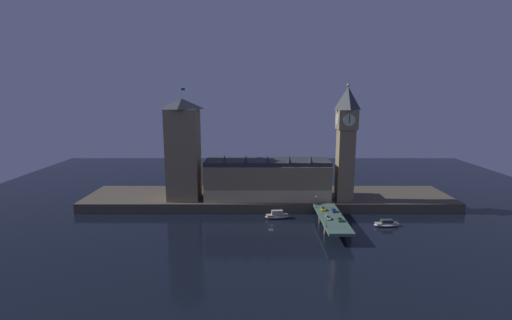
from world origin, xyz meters
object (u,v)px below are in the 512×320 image
car_northbound_trail (330,218)px  boat_upstream (279,216)px  pedestrian_mid_walk (343,214)px  boat_downstream (388,224)px  car_northbound_lead (324,209)px  victoria_tower (185,149)px  street_lamp_far (318,200)px  street_lamp_near (328,219)px  clock_tower (347,140)px  car_southbound_trail (335,211)px  car_southbound_lead (341,220)px

car_northbound_trail → boat_upstream: (-23.73, 18.87, -5.20)m
boat_upstream → pedestrian_mid_walk: bearing=-24.2°
car_northbound_trail → boat_downstream: size_ratio=0.34×
car_northbound_lead → pedestrian_mid_walk: pedestrian_mid_walk is taller
boat_downstream → victoria_tower: bearing=163.4°
street_lamp_far → boat_upstream: street_lamp_far is taller
car_northbound_lead → street_lamp_near: bearing=-96.8°
clock_tower → car_northbound_lead: clock_tower is taller
street_lamp_near → car_southbound_trail: bearing=69.9°
car_southbound_lead → street_lamp_near: 11.88m
car_southbound_lead → car_southbound_trail: car_southbound_lead is taller
clock_tower → street_lamp_near: bearing=-112.1°
clock_tower → pedestrian_mid_walk: 45.80m
street_lamp_far → boat_downstream: (34.30, -11.57, -9.08)m
car_northbound_trail → boat_upstream: 30.76m
clock_tower → boat_downstream: (15.71, -27.90, -39.32)m
pedestrian_mid_walk → street_lamp_near: bearing=-124.6°
street_lamp_near → boat_downstream: 39.64m
car_northbound_lead → pedestrian_mid_walk: size_ratio=2.73×
clock_tower → street_lamp_near: clock_tower is taller
pedestrian_mid_walk → street_lamp_far: bearing=127.6°
car_northbound_lead → clock_tower: bearing=53.3°
pedestrian_mid_walk → car_southbound_lead: bearing=-109.1°
car_northbound_trail → pedestrian_mid_walk: bearing=31.6°
car_northbound_trail → pedestrian_mid_walk: pedestrian_mid_walk is taller
clock_tower → boat_upstream: bearing=-157.7°
boat_upstream → car_northbound_trail: bearing=-38.5°
street_lamp_far → boat_downstream: street_lamp_far is taller
car_southbound_trail → clock_tower: bearing=66.1°
car_southbound_lead → street_lamp_far: bearing=110.9°
clock_tower → car_northbound_trail: bearing=-114.0°
street_lamp_near → car_northbound_lead: bearing=83.2°
pedestrian_mid_walk → street_lamp_far: street_lamp_far is taller
street_lamp_near → victoria_tower: bearing=146.0°
car_northbound_lead → car_southbound_lead: car_northbound_lead is taller
car_northbound_lead → pedestrian_mid_walk: bearing=-50.2°
street_lamp_near → boat_upstream: (-20.75, 29.64, -8.32)m
boat_upstream → car_northbound_lead: bearing=-11.5°
victoria_tower → car_northbound_lead: bearing=-18.2°
pedestrian_mid_walk → car_northbound_lead: bearing=129.8°
street_lamp_far → boat_upstream: (-20.75, 0.20, -8.68)m
car_northbound_lead → street_lamp_near: street_lamp_near is taller
victoria_tower → street_lamp_near: size_ratio=10.74×
car_northbound_trail → clock_tower: bearing=66.0°
victoria_tower → car_northbound_lead: victoria_tower is taller
street_lamp_far → boat_upstream: bearing=179.5°
car_northbound_trail → street_lamp_far: size_ratio=0.69×
clock_tower → car_northbound_lead: 42.59m
victoria_tower → clock_tower: bearing=-2.7°
car_southbound_trail → boat_downstream: size_ratio=0.34×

